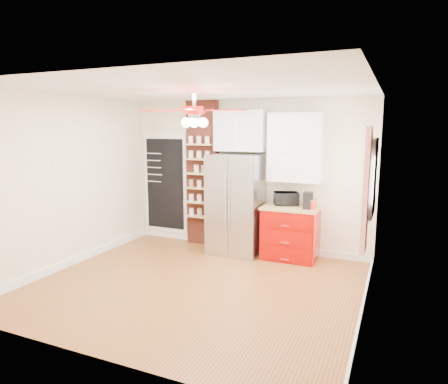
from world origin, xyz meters
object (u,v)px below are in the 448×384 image
at_px(canister_left, 312,205).
at_px(ceiling_fan, 194,111).
at_px(coffee_maker, 308,200).
at_px(fridge, 236,204).
at_px(red_cabinet, 290,233).
at_px(pantry_jar_oats, 197,169).
at_px(toaster_oven, 286,199).

bearing_deg(canister_left, ceiling_fan, -129.36).
xyz_separation_m(ceiling_fan, coffee_maker, (1.21, 1.62, -1.39)).
distance_m(ceiling_fan, canister_left, 2.50).
bearing_deg(ceiling_fan, coffee_maker, 53.24).
xyz_separation_m(fridge, canister_left, (1.34, -0.06, 0.10)).
xyz_separation_m(red_cabinet, coffee_maker, (0.29, -0.06, 0.58)).
bearing_deg(pantry_jar_oats, fridge, -11.29).
distance_m(toaster_oven, pantry_jar_oats, 1.78).
xyz_separation_m(toaster_oven, coffee_maker, (0.41, -0.16, 0.02)).
height_order(toaster_oven, coffee_maker, coffee_maker).
distance_m(fridge, pantry_jar_oats, 1.05).
bearing_deg(fridge, canister_left, -2.44).
xyz_separation_m(fridge, red_cabinet, (0.97, 0.05, -0.42)).
bearing_deg(canister_left, red_cabinet, 163.87).
bearing_deg(toaster_oven, red_cabinet, -64.69).
relative_size(fridge, pantry_jar_oats, 12.70).
distance_m(fridge, canister_left, 1.34).
relative_size(coffee_maker, canister_left, 1.93).
height_order(fridge, pantry_jar_oats, fridge).
distance_m(toaster_oven, coffee_maker, 0.44).
height_order(canister_left, pantry_jar_oats, pantry_jar_oats).
bearing_deg(pantry_jar_oats, coffee_maker, -4.87).
relative_size(ceiling_fan, canister_left, 9.93).
xyz_separation_m(red_cabinet, ceiling_fan, (-0.92, -1.68, 1.97)).
xyz_separation_m(fridge, ceiling_fan, (0.05, -1.63, 1.55)).
distance_m(ceiling_fan, coffee_maker, 2.45).
height_order(ceiling_fan, pantry_jar_oats, ceiling_fan).
height_order(ceiling_fan, canister_left, ceiling_fan).
height_order(ceiling_fan, coffee_maker, ceiling_fan).
bearing_deg(fridge, pantry_jar_oats, 168.71).
bearing_deg(coffee_maker, ceiling_fan, -133.07).
distance_m(fridge, ceiling_fan, 2.25).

